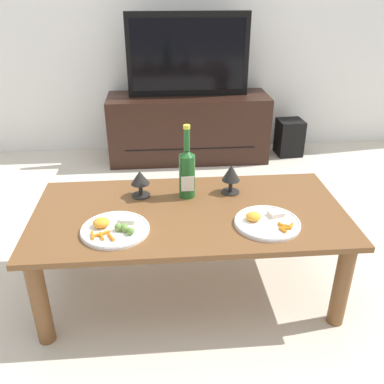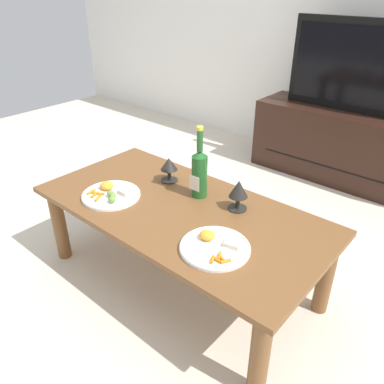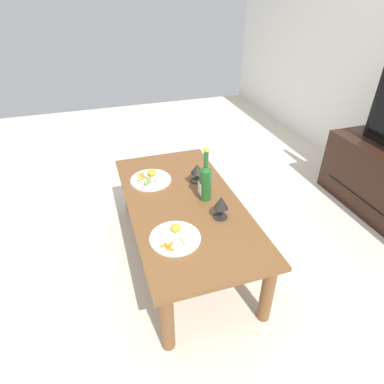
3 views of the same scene
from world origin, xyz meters
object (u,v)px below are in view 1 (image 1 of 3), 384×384
tv_stand (188,128)px  dining_table (190,224)px  dinner_plate_right (267,222)px  goblet_right (231,174)px  tv_screen (188,55)px  goblet_left (140,179)px  floor_speaker (289,137)px  wine_bottle (186,171)px  dinner_plate_left (115,229)px

tv_stand → dining_table: bearing=-94.1°
dinner_plate_right → goblet_right: bearing=109.1°
tv_screen → goblet_left: size_ratio=7.23×
tv_screen → floor_speaker: (0.84, 0.02, -0.67)m
dinner_plate_right → floor_speaker: bearing=69.8°
dining_table → goblet_right: size_ratio=9.55×
wine_bottle → dinner_plate_left: size_ratio=1.25×
floor_speaker → goblet_right: (-0.76, -1.48, 0.38)m
tv_screen → floor_speaker: tv_screen is taller
goblet_left → goblet_right: (0.42, 0.00, 0.01)m
dinner_plate_left → dinner_plate_right: bearing=0.1°
tv_stand → wine_bottle: 1.52m
dinner_plate_left → dinner_plate_right: size_ratio=1.01×
goblet_left → floor_speaker: bearing=51.6°
goblet_right → tv_screen: bearing=93.4°
dining_table → dinner_plate_right: 0.35m
dinner_plate_left → dinner_plate_right: dinner_plate_left is taller
tv_screen → dinner_plate_right: 1.81m
wine_bottle → dinner_plate_right: 0.43m
tv_screen → goblet_left: tv_screen is taller
tv_stand → goblet_right: (0.09, -1.47, 0.26)m
dining_table → goblet_left: 0.31m
wine_bottle → goblet_right: size_ratio=2.42×
tv_screen → dinner_plate_right: size_ratio=3.35×
dining_table → goblet_right: 0.31m
wine_bottle → dinner_plate_right: (0.31, -0.28, -0.12)m
dinner_plate_left → floor_speaker: bearing=54.5°
dining_table → tv_screen: (0.12, 1.63, 0.46)m
wine_bottle → goblet_left: bearing=174.8°
dinner_plate_left → wine_bottle: bearing=42.2°
tv_stand → goblet_right: goblet_right is taller
tv_screen → wine_bottle: (-0.12, -1.49, -0.26)m
dinner_plate_left → goblet_left: bearing=71.9°
tv_screen → goblet_left: (-0.33, -1.47, -0.31)m
dining_table → dinner_plate_left: size_ratio=4.92×
dining_table → wine_bottle: 0.24m
dining_table → goblet_left: goblet_left is taller
tv_stand → floor_speaker: size_ratio=4.25×
floor_speaker → wine_bottle: bearing=-125.5°
dinner_plate_left → tv_stand: bearing=76.4°
goblet_left → tv_screen: bearing=77.3°
tv_stand → wine_bottle: size_ratio=3.64×
goblet_right → dinner_plate_left: 0.60m
tv_stand → dinner_plate_right: tv_stand is taller
goblet_left → dinner_plate_left: goblet_left is taller
tv_stand → dinner_plate_right: bearing=-83.9°
dining_table → goblet_left: (-0.21, 0.16, 0.15)m
tv_stand → dinner_plate_left: (-0.43, -1.77, 0.18)m
tv_screen → dinner_plate_left: (-0.43, -1.77, -0.38)m
floor_speaker → goblet_right: 1.71m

